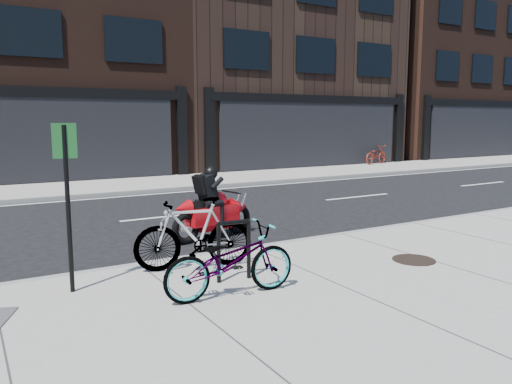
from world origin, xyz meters
TOP-DOWN VIEW (x-y plane):
  - ground at (0.00, 0.00)m, footprint 120.00×120.00m
  - sidewalk_near at (0.00, -5.00)m, footprint 60.00×6.00m
  - sidewalk_far at (0.00, 7.75)m, footprint 60.00×3.50m
  - building_mideast at (10.00, 14.50)m, footprint 12.00×10.00m
  - building_east at (22.00, 14.50)m, footprint 10.00×10.00m
  - bike_rack at (-1.12, -3.38)m, footprint 0.50×0.10m
  - bicycle_front at (-1.45, -3.91)m, footprint 1.76×0.72m
  - bicycle_rear at (-1.36, -2.60)m, footprint 1.82×0.87m
  - motorcycle at (0.02, -0.53)m, footprint 1.91×0.71m
  - bicycle_far at (13.49, 9.00)m, footprint 1.85×1.05m
  - manhole_cover at (1.76, -3.96)m, footprint 0.87×0.87m
  - sign_post at (-3.11, -2.73)m, footprint 0.29×0.06m

SIDE VIEW (x-z plane):
  - ground at x=0.00m, z-range 0.00..0.00m
  - sidewalk_near at x=0.00m, z-range 0.00..0.13m
  - sidewalk_far at x=0.00m, z-range 0.00..0.13m
  - manhole_cover at x=1.76m, z-range 0.13..0.15m
  - bicycle_front at x=-1.45m, z-range 0.13..1.04m
  - motorcycle at x=0.02m, z-range -0.14..1.31m
  - bicycle_far at x=13.49m, z-range 0.13..1.05m
  - bike_rack at x=-1.12m, z-range 0.20..1.04m
  - bicycle_rear at x=-1.36m, z-range 0.13..1.19m
  - sign_post at x=-3.11m, z-range 0.34..2.48m
  - building_mideast at x=10.00m, z-range 0.00..12.50m
  - building_east at x=22.00m, z-range 0.00..13.00m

